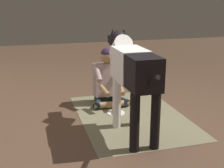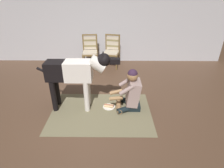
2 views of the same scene
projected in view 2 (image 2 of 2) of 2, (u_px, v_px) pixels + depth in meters
The scene contains 8 objects.
ground_plane at pixel (90, 111), 3.72m from camera, with size 14.12×14.12×0.00m, color brown.
back_wall at pixel (99, 21), 5.73m from camera, with size 8.16×0.10×2.60m, color #B4B4BC.
area_rug at pixel (101, 112), 3.67m from camera, with size 2.00×1.40×0.01m, color #716A4E.
dining_chair_left_of_pair at pixel (90, 49), 5.63m from camera, with size 0.49×0.49×0.98m.
dining_chair_right_of_pair at pixel (112, 49), 5.62m from camera, with size 0.54×0.54×0.98m.
person_sitting_on_floor at pixel (131, 93), 3.65m from camera, with size 0.63×0.58×0.87m.
large_dog at pixel (76, 73), 3.46m from camera, with size 1.59×0.34×1.20m.
hot_dog_on_plate at pixel (109, 106), 3.81m from camera, with size 0.25×0.25×0.06m.
Camera 2 is at (0.48, -3.03, 2.21)m, focal length 29.13 mm.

